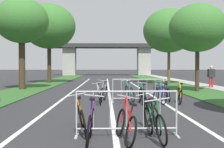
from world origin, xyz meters
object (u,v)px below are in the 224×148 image
at_px(tree_left_pine_far, 22,21).
at_px(bicycle_blue_8, 160,95).
at_px(bicycle_orange_9, 82,118).
at_px(crowd_barrier_second, 138,91).
at_px(bicycle_purple_0, 90,125).
at_px(bicycle_purple_10, 167,93).
at_px(tree_left_maple_mid, 49,26).
at_px(tree_right_oak_near, 198,28).
at_px(bicycle_green_11, 154,123).
at_px(bicycle_white_2, 100,95).
at_px(crowd_barrier_nearest, 127,114).
at_px(bicycle_red_7, 126,125).
at_px(bicycle_black_5, 151,116).
at_px(tree_right_cypress_far, 169,31).
at_px(bicycle_yellow_6, 179,95).
at_px(bicycle_teal_4, 129,93).
at_px(bicycle_silver_3, 104,93).
at_px(pedestrian_in_red_jacket, 211,75).

relative_size(tree_left_pine_far, bicycle_blue_8, 3.98).
bearing_deg(bicycle_orange_9, crowd_barrier_second, 61.09).
xyz_separation_m(bicycle_purple_0, bicycle_purple_10, (3.19, 7.24, -0.02)).
height_order(tree_left_maple_mid, tree_right_oak_near, tree_left_maple_mid).
relative_size(bicycle_blue_8, bicycle_green_11, 0.98).
distance_m(bicycle_white_2, bicycle_blue_8, 2.63).
height_order(crowd_barrier_second, bicycle_white_2, crowd_barrier_second).
bearing_deg(bicycle_purple_0, bicycle_blue_8, 67.54).
bearing_deg(crowd_barrier_nearest, crowd_barrier_second, 80.91).
distance_m(tree_left_maple_mid, bicycle_red_7, 22.86).
height_order(tree_left_maple_mid, bicycle_black_5, tree_left_maple_mid).
relative_size(tree_right_oak_near, bicycle_orange_9, 3.36).
xyz_separation_m(crowd_barrier_second, bicycle_blue_8, (0.91, -0.38, -0.16)).
distance_m(tree_right_cypress_far, bicycle_blue_8, 14.82).
distance_m(tree_left_pine_far, bicycle_red_7, 15.60).
height_order(tree_left_pine_far, bicycle_yellow_6, tree_left_pine_far).
distance_m(crowd_barrier_second, bicycle_purple_0, 6.92).
distance_m(bicycle_teal_4, bicycle_red_7, 7.12).
height_order(bicycle_teal_4, bicycle_orange_9, bicycle_teal_4).
xyz_separation_m(bicycle_black_5, bicycle_blue_8, (1.25, 5.28, -0.01)).
bearing_deg(bicycle_orange_9, bicycle_green_11, -33.74).
distance_m(crowd_barrier_second, bicycle_orange_9, 6.13).
distance_m(bicycle_blue_8, bicycle_orange_9, 6.15).
relative_size(bicycle_purple_0, bicycle_teal_4, 0.98).
bearing_deg(tree_left_maple_mid, bicycle_silver_3, -69.65).
height_order(tree_right_oak_near, bicycle_blue_8, tree_right_oak_near).
distance_m(tree_right_cypress_far, bicycle_black_5, 20.05).
height_order(crowd_barrier_nearest, bicycle_purple_10, crowd_barrier_nearest).
bearing_deg(bicycle_black_5, tree_left_pine_far, 114.80).
distance_m(bicycle_blue_8, bicycle_green_11, 6.27).
height_order(crowd_barrier_second, pedestrian_in_red_jacket, pedestrian_in_red_jacket).
height_order(crowd_barrier_nearest, bicycle_yellow_6, crowd_barrier_nearest).
bearing_deg(bicycle_silver_3, tree_right_cypress_far, -104.21).
xyz_separation_m(bicycle_green_11, pedestrian_in_red_jacket, (6.70, 14.41, 0.65)).
relative_size(tree_right_cypress_far, bicycle_green_11, 4.28).
distance_m(bicycle_teal_4, pedestrian_in_red_jacket, 9.99).
xyz_separation_m(bicycle_purple_0, bicycle_blue_8, (2.70, 6.30, -0.02)).
distance_m(bicycle_black_5, bicycle_orange_9, 1.71).
distance_m(tree_right_oak_near, bicycle_orange_9, 13.12).
bearing_deg(bicycle_silver_3, bicycle_teal_4, -167.66).
height_order(crowd_barrier_second, bicycle_blue_8, crowd_barrier_second).
xyz_separation_m(tree_right_cypress_far, crowd_barrier_second, (-4.37, -13.29, -4.39)).
bearing_deg(crowd_barrier_second, bicycle_silver_3, 165.00).
height_order(tree_right_oak_near, bicycle_silver_3, tree_right_oak_near).
relative_size(bicycle_black_5, pedestrian_in_red_jacket, 1.01).
bearing_deg(bicycle_purple_10, tree_left_pine_far, 146.26).
bearing_deg(tree_left_pine_far, bicycle_blue_8, -42.24).
distance_m(bicycle_yellow_6, bicycle_red_7, 6.85).
xyz_separation_m(tree_right_cypress_far, bicycle_teal_4, (-4.73, -12.83, -4.51)).
distance_m(tree_right_oak_near, pedestrian_in_red_jacket, 4.55).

